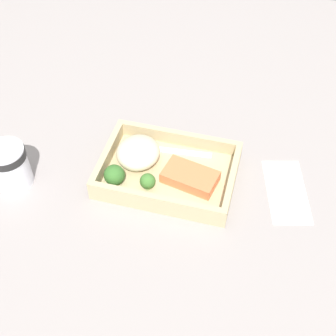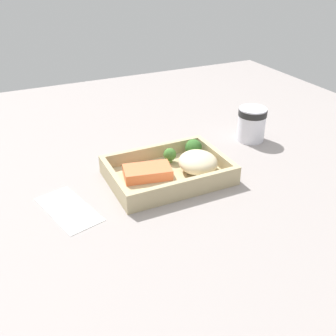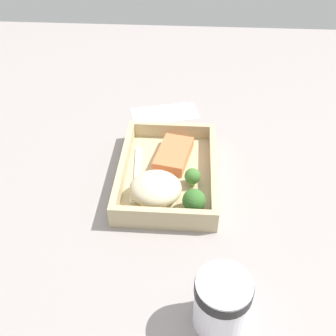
% 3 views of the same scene
% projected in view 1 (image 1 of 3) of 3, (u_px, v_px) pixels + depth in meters
% --- Properties ---
extents(ground_plane, '(1.60, 1.60, 0.02)m').
position_uv_depth(ground_plane, '(168.00, 180.00, 0.94)').
color(ground_plane, gray).
extents(takeout_tray, '(0.26, 0.18, 0.01)m').
position_uv_depth(takeout_tray, '(168.00, 175.00, 0.93)').
color(takeout_tray, tan).
rests_on(takeout_tray, ground_plane).
extents(tray_rim, '(0.26, 0.18, 0.03)m').
position_uv_depth(tray_rim, '(168.00, 168.00, 0.91)').
color(tray_rim, tan).
rests_on(tray_rim, takeout_tray).
extents(salmon_fillet, '(0.11, 0.08, 0.02)m').
position_uv_depth(salmon_fillet, '(190.00, 177.00, 0.90)').
color(salmon_fillet, '#ED7445').
rests_on(salmon_fillet, takeout_tray).
extents(mashed_potatoes, '(0.09, 0.09, 0.05)m').
position_uv_depth(mashed_potatoes, '(138.00, 152.00, 0.93)').
color(mashed_potatoes, beige).
rests_on(mashed_potatoes, takeout_tray).
extents(broccoli_floret_1, '(0.04, 0.04, 0.04)m').
position_uv_depth(broccoli_floret_1, '(114.00, 175.00, 0.89)').
color(broccoli_floret_1, '#809B52').
rests_on(broccoli_floret_1, takeout_tray).
extents(broccoli_floret_2, '(0.03, 0.03, 0.04)m').
position_uv_depth(broccoli_floret_2, '(148.00, 181.00, 0.88)').
color(broccoli_floret_2, '#83A960').
rests_on(broccoli_floret_2, takeout_tray).
extents(fork, '(0.16, 0.03, 0.00)m').
position_uv_depth(fork, '(168.00, 150.00, 0.96)').
color(fork, white).
rests_on(fork, takeout_tray).
extents(paper_cup, '(0.08, 0.08, 0.09)m').
position_uv_depth(paper_cup, '(9.00, 164.00, 0.89)').
color(paper_cup, white).
rests_on(paper_cup, ground_plane).
extents(receipt_slip, '(0.11, 0.17, 0.00)m').
position_uv_depth(receipt_slip, '(286.00, 191.00, 0.91)').
color(receipt_slip, white).
rests_on(receipt_slip, ground_plane).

